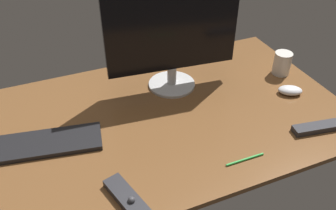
# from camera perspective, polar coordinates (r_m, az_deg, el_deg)

# --- Properties ---
(desk) EXTENTS (1.40, 0.84, 0.02)m
(desk) POSITION_cam_1_polar(r_m,az_deg,el_deg) (1.36, -1.14, -2.04)
(desk) COLOR brown
(desk) RESTS_ON ground
(monitor) EXTENTS (0.52, 0.19, 0.44)m
(monitor) POSITION_cam_1_polar(r_m,az_deg,el_deg) (1.39, 0.66, 11.32)
(monitor) COLOR silver
(monitor) RESTS_ON desk
(keyboard) EXTENTS (0.37, 0.19, 0.02)m
(keyboard) POSITION_cam_1_polar(r_m,az_deg,el_deg) (1.29, -18.45, -5.64)
(keyboard) COLOR black
(keyboard) RESTS_ON desk
(computer_mouse) EXTENTS (0.11, 0.10, 0.03)m
(computer_mouse) POSITION_cam_1_polar(r_m,az_deg,el_deg) (1.54, 18.82, 2.22)
(computer_mouse) COLOR silver
(computer_mouse) RESTS_ON desk
(media_remote) EXTENTS (0.10, 0.19, 0.04)m
(media_remote) POSITION_cam_1_polar(r_m,az_deg,el_deg) (1.07, -6.51, -14.47)
(media_remote) COLOR #2D2D33
(media_remote) RESTS_ON desk
(tv_remote) EXTENTS (0.19, 0.07, 0.02)m
(tv_remote) POSITION_cam_1_polar(r_m,az_deg,el_deg) (1.39, 22.71, -3.30)
(tv_remote) COLOR #2D2D33
(tv_remote) RESTS_ON desk
(coffee_mug) EXTENTS (0.07, 0.07, 0.10)m
(coffee_mug) POSITION_cam_1_polar(r_m,az_deg,el_deg) (1.65, 17.66, 6.33)
(coffee_mug) COLOR silver
(coffee_mug) RESTS_ON desk
(pen) EXTENTS (0.14, 0.01, 0.01)m
(pen) POSITION_cam_1_polar(r_m,az_deg,el_deg) (1.20, 12.13, -8.44)
(pen) COLOR green
(pen) RESTS_ON desk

